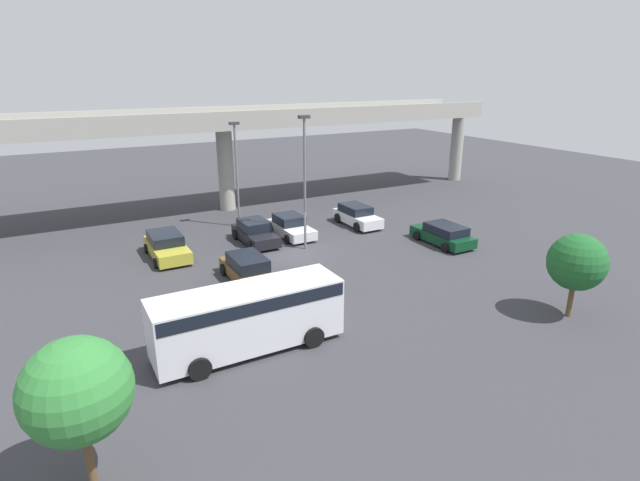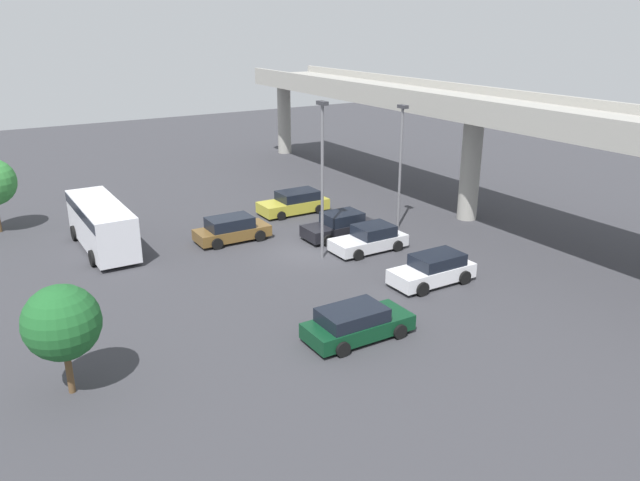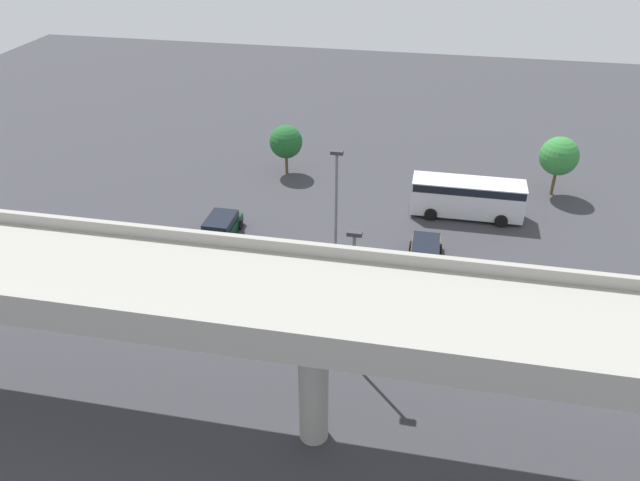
{
  "view_description": "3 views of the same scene",
  "coord_description": "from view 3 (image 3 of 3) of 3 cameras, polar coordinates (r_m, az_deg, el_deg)",
  "views": [
    {
      "loc": [
        -12.98,
        -27.27,
        11.16
      ],
      "look_at": [
        1.78,
        -0.49,
        0.76
      ],
      "focal_mm": 28.0,
      "sensor_mm": 36.0,
      "label": 1
    },
    {
      "loc": [
        28.88,
        -16.59,
        12.59
      ],
      "look_at": [
        0.82,
        0.53,
        0.89
      ],
      "focal_mm": 35.0,
      "sensor_mm": 36.0,
      "label": 2
    },
    {
      "loc": [
        -4.09,
        31.53,
        22.0
      ],
      "look_at": [
        2.32,
        -0.46,
        2.24
      ],
      "focal_mm": 35.0,
      "sensor_mm": 36.0,
      "label": 3
    }
  ],
  "objects": [
    {
      "name": "ground_plane",
      "position": [
        38.66,
        3.24,
        -3.54
      ],
      "size": [
        109.72,
        109.72,
        0.0
      ],
      "primitive_type": "plane",
      "color": "#38383D"
    },
    {
      "name": "highway_overpass",
      "position": [
        24.59,
        -0.66,
        -6.56
      ],
      "size": [
        52.5,
        6.01,
        8.32
      ],
      "color": "#9E9B93",
      "rests_on": "ground_plane"
    },
    {
      "name": "parked_car_0",
      "position": [
        35.45,
        14.03,
        -6.79
      ],
      "size": [
        2.26,
        4.74,
        1.51
      ],
      "rotation": [
        0.0,
        0.0,
        -1.57
      ],
      "color": "gold",
      "rests_on": "ground_plane"
    },
    {
      "name": "parked_car_1",
      "position": [
        40.31,
        9.57,
        -1.14
      ],
      "size": [
        2.11,
        4.43,
        1.5
      ],
      "rotation": [
        0.0,
        0.0,
        1.57
      ],
      "color": "brown",
      "rests_on": "ground_plane"
    },
    {
      "name": "parked_car_2",
      "position": [
        35.53,
        4.49,
        -5.69
      ],
      "size": [
        2.14,
        4.5,
        1.55
      ],
      "rotation": [
        0.0,
        0.0,
        -1.57
      ],
      "color": "black",
      "rests_on": "ground_plane"
    },
    {
      "name": "parked_car_3",
      "position": [
        35.72,
        -0.04,
        -5.44
      ],
      "size": [
        2.16,
        4.43,
        1.47
      ],
      "rotation": [
        0.0,
        0.0,
        -1.57
      ],
      "color": "silver",
      "rests_on": "ground_plane"
    },
    {
      "name": "parked_car_4",
      "position": [
        37.03,
        -8.49,
        -4.23
      ],
      "size": [
        2.07,
        4.42,
        1.52
      ],
      "rotation": [
        0.0,
        0.0,
        -1.57
      ],
      "color": "silver",
      "rests_on": "ground_plane"
    },
    {
      "name": "parked_car_5",
      "position": [
        43.06,
        -9.14,
        1.1
      ],
      "size": [
        2.2,
        4.59,
        1.4
      ],
      "rotation": [
        0.0,
        0.0,
        1.57
      ],
      "color": "#0C381E",
      "rests_on": "ground_plane"
    },
    {
      "name": "shuttle_bus",
      "position": [
        45.97,
        13.34,
        4.02
      ],
      "size": [
        7.92,
        2.57,
        2.75
      ],
      "color": "silver",
      "rests_on": "ground_plane"
    },
    {
      "name": "lamp_post_near_aisle",
      "position": [
        35.81,
        1.48,
        2.88
      ],
      "size": [
        0.7,
        0.35,
        8.63
      ],
      "color": "slate",
      "rests_on": "ground_plane"
    },
    {
      "name": "lamp_post_mid_lot",
      "position": [
        29.97,
        3.01,
        -4.44
      ],
      "size": [
        0.7,
        0.35,
        7.75
      ],
      "color": "slate",
      "rests_on": "ground_plane"
    },
    {
      "name": "tree_front_left",
      "position": [
        50.5,
        21.02,
        7.21
      ],
      "size": [
        2.91,
        2.91,
        4.65
      ],
      "color": "brown",
      "rests_on": "ground_plane"
    },
    {
      "name": "tree_front_centre",
      "position": [
        51.0,
        -3.13,
        8.99
      ],
      "size": [
        2.68,
        2.68,
        4.11
      ],
      "color": "brown",
      "rests_on": "ground_plane"
    }
  ]
}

